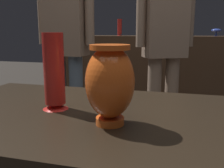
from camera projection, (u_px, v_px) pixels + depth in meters
The scene contains 8 objects.
back_display_shelf at pixel (163, 80), 2.92m from camera, with size 2.60×0.40×0.99m.
vase_centerpiece at pixel (110, 82), 0.67m from camera, with size 0.13×0.13×0.21m.
vase_tall_behind at pixel (55, 73), 0.81m from camera, with size 0.08×0.08×0.24m.
shelf_vase_left at pixel (120, 28), 2.97m from camera, with size 0.06×0.06×0.19m.
shelf_vase_right at pixel (216, 31), 2.68m from camera, with size 0.10×0.10×0.08m.
shelf_vase_far_left at pixel (77, 30), 3.08m from camera, with size 0.08×0.08×0.12m.
visitor_near_left at pixel (66, 33), 2.00m from camera, with size 0.47×0.20×1.73m.
visitor_center_back at pixel (165, 36), 2.01m from camera, with size 0.43×0.30×1.70m.
Camera 1 is at (0.19, -0.72, 1.04)m, focal length 41.48 mm.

